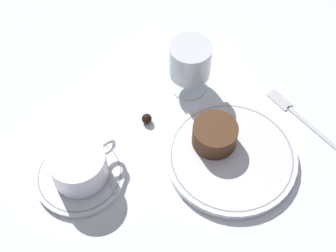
{
  "coord_description": "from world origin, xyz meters",
  "views": [
    {
      "loc": [
        -0.33,
        -0.3,
        0.71
      ],
      "look_at": [
        -0.05,
        0.06,
        0.04
      ],
      "focal_mm": 50.0,
      "sensor_mm": 36.0,
      "label": 1
    }
  ],
  "objects_px": {
    "dinner_plate": "(231,157)",
    "dessert_cake": "(217,135)",
    "wine_glass": "(190,63)",
    "coffee_cup": "(79,166)",
    "fork": "(298,115)"
  },
  "relations": [
    {
      "from": "dinner_plate",
      "to": "dessert_cake",
      "type": "height_order",
      "value": "dessert_cake"
    },
    {
      "from": "wine_glass",
      "to": "dessert_cake",
      "type": "bearing_deg",
      "value": -109.16
    },
    {
      "from": "wine_glass",
      "to": "dessert_cake",
      "type": "xyz_separation_m",
      "value": [
        -0.05,
        -0.13,
        -0.03
      ]
    },
    {
      "from": "dinner_plate",
      "to": "wine_glass",
      "type": "height_order",
      "value": "wine_glass"
    },
    {
      "from": "coffee_cup",
      "to": "dessert_cake",
      "type": "bearing_deg",
      "value": -22.24
    },
    {
      "from": "dinner_plate",
      "to": "dessert_cake",
      "type": "relative_size",
      "value": 2.93
    },
    {
      "from": "fork",
      "to": "dessert_cake",
      "type": "bearing_deg",
      "value": 165.17
    },
    {
      "from": "wine_glass",
      "to": "fork",
      "type": "bearing_deg",
      "value": -56.68
    },
    {
      "from": "coffee_cup",
      "to": "fork",
      "type": "distance_m",
      "value": 0.41
    },
    {
      "from": "dinner_plate",
      "to": "coffee_cup",
      "type": "bearing_deg",
      "value": 150.52
    },
    {
      "from": "fork",
      "to": "dessert_cake",
      "type": "relative_size",
      "value": 2.48
    },
    {
      "from": "dinner_plate",
      "to": "fork",
      "type": "bearing_deg",
      "value": -2.47
    },
    {
      "from": "coffee_cup",
      "to": "wine_glass",
      "type": "xyz_separation_m",
      "value": [
        0.27,
        0.04,
        0.03
      ]
    },
    {
      "from": "dinner_plate",
      "to": "coffee_cup",
      "type": "height_order",
      "value": "coffee_cup"
    },
    {
      "from": "dessert_cake",
      "to": "fork",
      "type": "bearing_deg",
      "value": -14.83
    }
  ]
}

